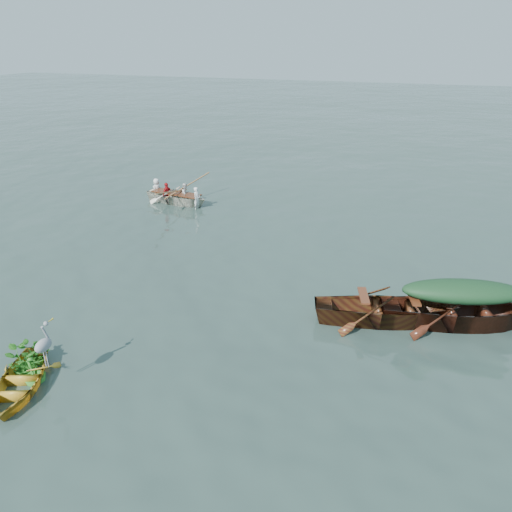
# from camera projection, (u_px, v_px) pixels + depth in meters

# --- Properties ---
(ground) EXTENTS (140.00, 140.00, 0.00)m
(ground) POSITION_uv_depth(u_px,v_px,m) (220.00, 346.00, 10.90)
(ground) COLOR #31453E
(ground) RESTS_ON ground
(yellow_dinghy) EXTENTS (2.16, 2.88, 0.68)m
(yellow_dinghy) POSITION_uv_depth(u_px,v_px,m) (21.00, 389.00, 9.57)
(yellow_dinghy) COLOR #B77C23
(yellow_dinghy) RESTS_ON ground
(green_tarp_boat) EXTENTS (5.26, 2.91, 1.21)m
(green_tarp_boat) POSITION_uv_depth(u_px,v_px,m) (457.00, 325.00, 11.69)
(green_tarp_boat) COLOR #491C11
(green_tarp_boat) RESTS_ON ground
(open_wooden_boat) EXTENTS (4.91, 2.72, 1.11)m
(open_wooden_boat) POSITION_uv_depth(u_px,v_px,m) (385.00, 322.00, 11.80)
(open_wooden_boat) COLOR #583516
(open_wooden_boat) RESTS_ON ground
(rowed_boat) EXTENTS (3.97, 1.66, 0.89)m
(rowed_boat) POSITION_uv_depth(u_px,v_px,m) (177.00, 203.00, 20.17)
(rowed_boat) COLOR white
(rowed_boat) RESTS_ON ground
(green_tarp_cover) EXTENTS (2.90, 1.60, 0.52)m
(green_tarp_cover) POSITION_uv_depth(u_px,v_px,m) (463.00, 292.00, 11.34)
(green_tarp_cover) COLOR #193F21
(green_tarp_cover) RESTS_ON green_tarp_boat
(thwart_benches) EXTENTS (2.49, 1.50, 0.04)m
(thwart_benches) POSITION_uv_depth(u_px,v_px,m) (388.00, 301.00, 11.57)
(thwart_benches) COLOR #572714
(thwart_benches) RESTS_ON open_wooden_boat
(heron) EXTENTS (0.42, 0.48, 0.92)m
(heron) POSITION_uv_depth(u_px,v_px,m) (44.00, 351.00, 9.33)
(heron) COLOR #9C9FA5
(heron) RESTS_ON yellow_dinghy
(dinghy_weeds) EXTENTS (1.01, 1.11, 0.60)m
(dinghy_weeds) POSITION_uv_depth(u_px,v_px,m) (26.00, 345.00, 9.81)
(dinghy_weeds) COLOR #206F1D
(dinghy_weeds) RESTS_ON yellow_dinghy
(rowers) EXTENTS (2.81, 1.39, 0.76)m
(rowers) POSITION_uv_depth(u_px,v_px,m) (176.00, 184.00, 19.84)
(rowers) COLOR white
(rowers) RESTS_ON rowed_boat
(oars) EXTENTS (0.95, 2.66, 0.06)m
(oars) POSITION_uv_depth(u_px,v_px,m) (176.00, 192.00, 19.98)
(oars) COLOR #A36E3E
(oars) RESTS_ON rowed_boat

